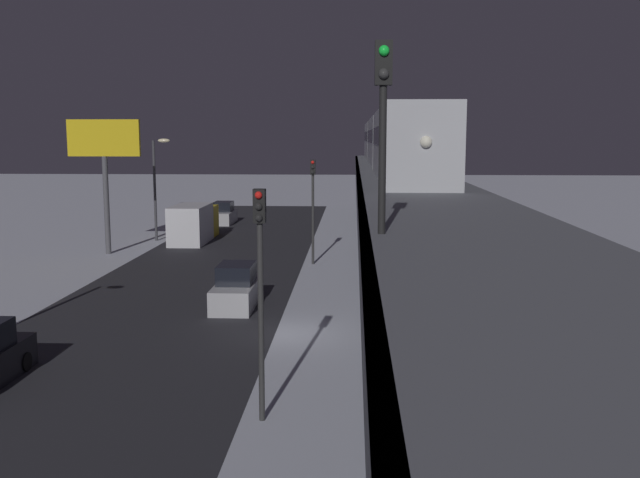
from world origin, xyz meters
The scene contains 12 objects.
ground_plane centered at (0.00, 0.00, 0.00)m, with size 240.00×240.00×0.00m, color silver.
avenue_asphalt centered at (5.88, 0.00, 0.00)m, with size 11.00×104.69×0.01m, color #28282D.
elevated_railway centered at (-5.24, 0.00, 4.93)m, with size 5.00×104.69×5.71m.
subway_train centered at (-5.33, -26.68, 7.49)m, with size 2.94×55.47×3.40m.
rail_signal centered at (-3.31, 12.17, 8.44)m, with size 0.36×0.41×4.00m.
sedan_silver centered at (2.68, -4.67, 0.80)m, with size 1.80×4.67×1.97m.
sedan_silver_2 centered at (9.08, -35.98, 0.80)m, with size 1.80×4.61×1.97m.
box_truck centered at (9.28, -24.91, 1.35)m, with size 2.40×7.40×2.80m.
traffic_light_near centered at (-0.22, 8.60, 4.20)m, with size 0.32×0.44×6.40m.
traffic_light_mid centered at (-0.22, -15.64, 4.20)m, with size 0.32×0.44×6.40m.
commercial_billboard centered at (13.72, -18.91, 6.83)m, with size 4.80×0.36×8.90m.
street_lamp_far centered at (11.95, -25.00, 4.81)m, with size 1.35×0.44×7.65m.
Camera 1 is at (-2.72, 27.07, 7.75)m, focal length 39.61 mm.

